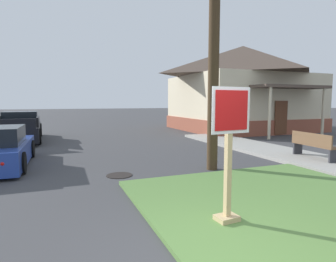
% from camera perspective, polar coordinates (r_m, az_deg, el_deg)
% --- Properties ---
extents(grass_corner_patch, '(5.31, 5.33, 0.08)m').
position_cam_1_polar(grass_corner_patch, '(5.96, 22.89, -13.74)').
color(grass_corner_patch, '#567F3D').
rests_on(grass_corner_patch, ground).
extents(sidewalk_strip, '(2.20, 14.09, 0.12)m').
position_cam_1_polar(sidewalk_strip, '(11.02, 24.50, -4.73)').
color(sidewalk_strip, '#9E9B93').
rests_on(sidewalk_strip, ground).
extents(stop_sign, '(0.72, 0.31, 2.15)m').
position_cam_1_polar(stop_sign, '(4.58, 12.20, -5.24)').
color(stop_sign, tan).
rests_on(stop_sign, grass_corner_patch).
extents(manhole_cover, '(0.70, 0.70, 0.02)m').
position_cam_1_polar(manhole_cover, '(7.87, -9.82, -8.82)').
color(manhole_cover, black).
rests_on(manhole_cover, ground).
extents(pickup_truck_black, '(2.15, 5.50, 1.48)m').
position_cam_1_polar(pickup_truck_black, '(16.28, -27.77, 0.39)').
color(pickup_truck_black, black).
rests_on(pickup_truck_black, ground).
extents(street_bench, '(0.55, 1.73, 0.85)m').
position_cam_1_polar(street_bench, '(10.59, 27.32, -2.36)').
color(street_bench, brown).
rests_on(street_bench, sidewalk_strip).
extents(corner_house, '(9.05, 9.33, 5.92)m').
position_cam_1_polar(corner_house, '(21.09, 14.80, 8.58)').
color(corner_house, brown).
rests_on(corner_house, ground).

